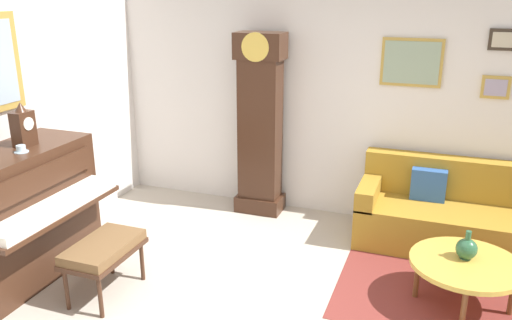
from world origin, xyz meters
name	(u,v)px	position (x,y,z in m)	size (l,w,h in m)	color
wall_back	(339,91)	(0.02, 2.40, 1.40)	(5.30, 0.13, 2.80)	silver
area_rug	(465,294)	(1.44, 1.06, 0.00)	(2.10, 1.50, 0.01)	maroon
piano	(19,216)	(-2.23, 0.01, 0.59)	(0.87, 1.44, 1.17)	#3D2316
piano_bench	(104,250)	(-1.40, 0.02, 0.41)	(0.42, 0.70, 0.48)	#3D2316
grandfather_clock	(260,130)	(-0.78, 2.12, 0.96)	(0.52, 0.34, 2.03)	#3D2316
couch	(456,217)	(1.34, 1.97, 0.31)	(1.90, 0.80, 0.84)	olive
coffee_table	(466,265)	(1.41, 0.87, 0.37)	(0.88, 0.88, 0.40)	gold
mantel_clock	(23,126)	(-2.23, 0.19, 1.34)	(0.13, 0.18, 0.38)	#3D2316
teacup	(21,150)	(-2.13, 0.03, 1.20)	(0.12, 0.12, 0.06)	#ADC6D6
green_jug	(467,249)	(1.40, 0.93, 0.49)	(0.17, 0.17, 0.24)	#234C33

